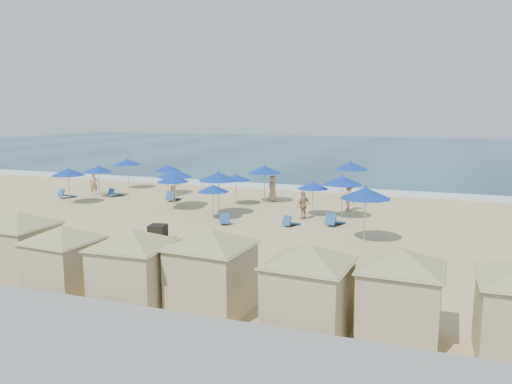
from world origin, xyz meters
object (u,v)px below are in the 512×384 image
cabana_5 (401,283)px  beachgoer_0 (94,184)px  beachgoer_4 (273,188)px  cabana_2 (134,260)px  umbrella_11 (366,193)px  cabana_4 (309,279)px  umbrella_1 (68,172)px  beachgoer_2 (303,205)px  umbrella_10 (343,180)px  umbrella_7 (264,169)px  umbrella_0 (98,169)px  umbrella_4 (168,168)px  umbrella_8 (313,185)px  umbrella_13 (236,177)px  beachgoer_3 (349,197)px  umbrella_9 (351,166)px  trash_bin (158,233)px  umbrella_3 (175,173)px  beachgoer_1 (174,184)px  cabana_3 (211,261)px  umbrella_6 (213,188)px  cabana_0 (20,238)px  umbrella_5 (218,176)px  umbrella_12 (173,179)px  umbrella_2 (128,162)px  cabana_1 (64,253)px

cabana_5 → beachgoer_0: 28.59m
beachgoer_4 → cabana_2: bearing=-4.2°
umbrella_11 → beachgoer_4: umbrella_11 is taller
cabana_4 → umbrella_1: cabana_4 is taller
cabana_4 → beachgoer_2: bearing=105.2°
cabana_5 → umbrella_10: (-4.29, 14.82, 0.61)m
cabana_5 → beachgoer_0: (-23.08, 16.85, -0.83)m
umbrella_7 → umbrella_11: 11.16m
umbrella_0 → umbrella_4: size_ratio=1.05×
cabana_2 → umbrella_8: cabana_2 is taller
umbrella_10 → umbrella_13: size_ratio=1.21×
beachgoer_3 → umbrella_1: bearing=65.1°
umbrella_8 → umbrella_10: 1.77m
umbrella_9 → cabana_2: bearing=-97.9°
trash_bin → umbrella_3: (-3.26, 7.58, 1.83)m
umbrella_0 → umbrella_3: umbrella_3 is taller
umbrella_0 → beachgoer_1: 5.42m
cabana_3 → umbrella_6: bearing=114.7°
cabana_0 → cabana_5: bearing=-0.7°
cabana_0 → umbrella_5: (1.96, 13.04, 0.69)m
umbrella_7 → cabana_5: bearing=-60.7°
cabana_0 → cabana_5: size_ratio=1.02×
umbrella_6 → beachgoer_1: size_ratio=1.17×
umbrella_0 → beachgoer_0: (-1.18, 0.94, -1.25)m
umbrella_6 → umbrella_8: (5.09, 2.81, 0.03)m
cabana_3 → beachgoer_1: 21.83m
umbrella_0 → umbrella_9: size_ratio=0.86×
beachgoer_3 → umbrella_12: bearing=70.9°
umbrella_0 → umbrella_3: bearing=-11.9°
cabana_0 → umbrella_2: bearing=114.3°
beachgoer_3 → beachgoer_2: bearing=110.1°
umbrella_9 → cabana_3: bearing=-91.8°
umbrella_5 → umbrella_9: umbrella_9 is taller
beachgoer_3 → umbrella_2: bearing=43.3°
umbrella_12 → beachgoer_1: bearing=118.9°
cabana_5 → umbrella_12: (-14.60, 13.63, 0.38)m
cabana_0 → umbrella_7: (3.18, 17.83, 0.62)m
cabana_1 → cabana_4: (8.26, 0.05, 0.08)m
umbrella_13 → beachgoer_3: (7.30, 0.51, -0.94)m
cabana_1 → umbrella_1: size_ratio=1.74×
umbrella_3 → umbrella_13: 4.00m
beachgoer_1 → beachgoer_3: bearing=-166.1°
beachgoer_0 → beachgoer_1: size_ratio=0.89×
umbrella_13 → cabana_2: bearing=-78.0°
umbrella_1 → umbrella_4: size_ratio=1.11×
cabana_5 → umbrella_2: cabana_5 is taller
cabana_3 → umbrella_12: (-9.06, 13.75, 0.31)m
cabana_5 → umbrella_0: 27.07m
umbrella_12 → beachgoer_4: (4.85, 5.06, -1.11)m
cabana_0 → umbrella_13: size_ratio=2.16×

